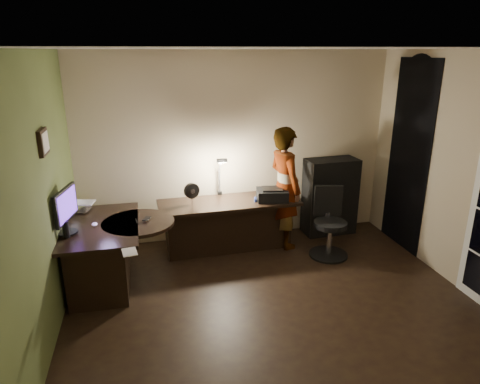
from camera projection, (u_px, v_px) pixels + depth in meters
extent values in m
cube|color=black|center=(274.00, 306.00, 4.72)|extent=(4.50, 4.00, 0.01)
cube|color=silver|center=(282.00, 48.00, 3.87)|extent=(4.50, 4.00, 0.01)
cube|color=tan|center=(236.00, 148.00, 6.15)|extent=(4.50, 0.01, 2.70)
cube|color=tan|center=(384.00, 297.00, 2.44)|extent=(4.50, 0.01, 2.70)
cube|color=tan|center=(37.00, 207.00, 3.82)|extent=(0.01, 4.00, 2.70)
cube|color=tan|center=(471.00, 176.00, 4.77)|extent=(0.01, 4.00, 2.70)
cube|color=#50602F|center=(38.00, 207.00, 3.82)|extent=(0.00, 4.00, 2.70)
cube|color=black|center=(409.00, 157.00, 5.84)|extent=(0.01, 0.90, 2.60)
cube|color=black|center=(43.00, 142.00, 4.09)|extent=(0.04, 0.30, 0.25)
cube|color=black|center=(104.00, 255.00, 5.02)|extent=(0.85, 1.37, 0.79)
cube|color=black|center=(229.00, 225.00, 5.97)|extent=(1.94, 0.74, 0.72)
cube|color=black|center=(330.00, 196.00, 6.48)|extent=(0.79, 0.43, 1.16)
cube|color=silver|center=(80.00, 207.00, 5.26)|extent=(0.27, 0.24, 0.09)
cube|color=silver|center=(82.00, 196.00, 5.22)|extent=(0.34, 0.33, 0.20)
cube|color=black|center=(65.00, 217.00, 4.57)|extent=(0.22, 0.56, 0.36)
ellipsoid|color=silver|center=(94.00, 224.00, 4.81)|extent=(0.09, 0.11, 0.04)
cube|color=black|center=(147.00, 219.00, 5.01)|extent=(0.11, 0.15, 0.01)
cube|color=black|center=(136.00, 221.00, 4.94)|extent=(0.03, 0.14, 0.01)
cylinder|color=black|center=(66.00, 229.00, 4.50)|extent=(0.09, 0.09, 0.18)
cube|color=silver|center=(129.00, 252.00, 4.18)|extent=(0.16, 0.21, 0.01)
cube|color=black|center=(192.00, 195.00, 5.67)|extent=(0.23, 0.18, 0.32)
cube|color=navy|center=(261.00, 199.00, 5.85)|extent=(0.20, 0.10, 0.09)
cube|color=black|center=(272.00, 195.00, 5.88)|extent=(0.46, 0.38, 0.18)
cube|color=black|center=(219.00, 175.00, 6.04)|extent=(0.16, 0.29, 0.62)
cube|color=black|center=(330.00, 224.00, 5.73)|extent=(0.62, 0.62, 0.94)
imported|color=#D8A88C|center=(285.00, 188.00, 5.96)|extent=(0.55, 0.70, 1.72)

